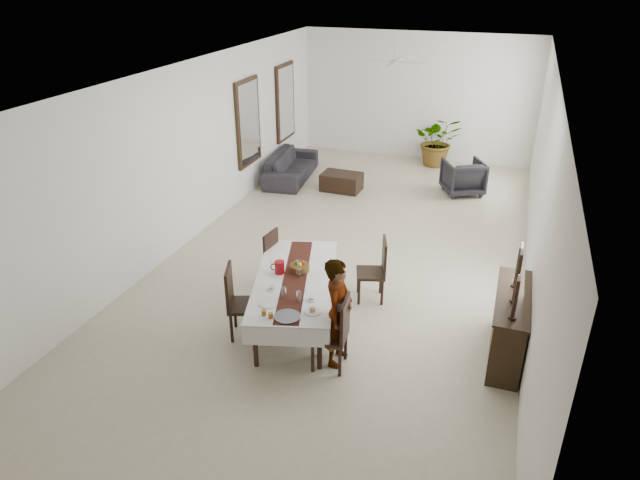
# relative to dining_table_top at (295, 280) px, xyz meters

# --- Properties ---
(floor) EXTENTS (6.00, 12.00, 0.00)m
(floor) POSITION_rel_dining_table_top_xyz_m (0.13, 2.29, -0.68)
(floor) COLOR beige
(floor) RESTS_ON ground
(ceiling) EXTENTS (6.00, 12.00, 0.02)m
(ceiling) POSITION_rel_dining_table_top_xyz_m (0.13, 2.29, 2.52)
(ceiling) COLOR white
(ceiling) RESTS_ON wall_back
(wall_back) EXTENTS (6.00, 0.02, 3.20)m
(wall_back) POSITION_rel_dining_table_top_xyz_m (0.13, 8.29, 0.92)
(wall_back) COLOR white
(wall_back) RESTS_ON floor
(wall_front) EXTENTS (6.00, 0.02, 3.20)m
(wall_front) POSITION_rel_dining_table_top_xyz_m (0.13, -3.71, 0.92)
(wall_front) COLOR white
(wall_front) RESTS_ON floor
(wall_left) EXTENTS (0.02, 12.00, 3.20)m
(wall_left) POSITION_rel_dining_table_top_xyz_m (-2.87, 2.29, 0.92)
(wall_left) COLOR white
(wall_left) RESTS_ON floor
(wall_right) EXTENTS (0.02, 12.00, 3.20)m
(wall_right) POSITION_rel_dining_table_top_xyz_m (3.13, 2.29, 0.92)
(wall_right) COLOR white
(wall_right) RESTS_ON floor
(dining_table_top) EXTENTS (1.50, 2.40, 0.05)m
(dining_table_top) POSITION_rel_dining_table_top_xyz_m (0.00, 0.00, 0.00)
(dining_table_top) COLOR black
(dining_table_top) RESTS_ON table_leg_fl
(table_leg_fl) EXTENTS (0.08, 0.08, 0.65)m
(table_leg_fl) POSITION_rel_dining_table_top_xyz_m (-0.11, -1.13, -0.35)
(table_leg_fl) COLOR black
(table_leg_fl) RESTS_ON floor
(table_leg_fr) EXTENTS (0.08, 0.08, 0.65)m
(table_leg_fr) POSITION_rel_dining_table_top_xyz_m (0.68, -0.91, -0.35)
(table_leg_fr) COLOR black
(table_leg_fr) RESTS_ON floor
(table_leg_bl) EXTENTS (0.08, 0.08, 0.65)m
(table_leg_bl) POSITION_rel_dining_table_top_xyz_m (-0.68, 0.91, -0.35)
(table_leg_bl) COLOR black
(table_leg_bl) RESTS_ON floor
(table_leg_br) EXTENTS (0.08, 0.08, 0.65)m
(table_leg_br) POSITION_rel_dining_table_top_xyz_m (0.11, 1.13, -0.35)
(table_leg_br) COLOR black
(table_leg_br) RESTS_ON floor
(tablecloth_top) EXTENTS (1.71, 2.61, 0.01)m
(tablecloth_top) POSITION_rel_dining_table_top_xyz_m (0.00, 0.00, 0.03)
(tablecloth_top) COLOR white
(tablecloth_top) RESTS_ON dining_table_top
(tablecloth_drape_left) EXTENTS (0.66, 2.32, 0.28)m
(tablecloth_drape_left) POSITION_rel_dining_table_top_xyz_m (-0.52, -0.15, -0.11)
(tablecloth_drape_left) COLOR silver
(tablecloth_drape_left) RESTS_ON dining_table_top
(tablecloth_drape_right) EXTENTS (0.66, 2.32, 0.28)m
(tablecloth_drape_right) POSITION_rel_dining_table_top_xyz_m (0.52, 0.15, -0.11)
(tablecloth_drape_right) COLOR silver
(tablecloth_drape_right) RESTS_ON dining_table_top
(tablecloth_drape_near) EXTENTS (1.06, 0.31, 0.28)m
(tablecloth_drape_near) POSITION_rel_dining_table_top_xyz_m (0.32, -1.15, -0.11)
(tablecloth_drape_near) COLOR silver
(tablecloth_drape_near) RESTS_ON dining_table_top
(tablecloth_drape_far) EXTENTS (1.06, 0.31, 0.28)m
(tablecloth_drape_far) POSITION_rel_dining_table_top_xyz_m (-0.32, 1.15, -0.11)
(tablecloth_drape_far) COLOR white
(tablecloth_drape_far) RESTS_ON dining_table_top
(table_runner) EXTENTS (0.95, 2.33, 0.00)m
(table_runner) POSITION_rel_dining_table_top_xyz_m (0.00, 0.00, 0.04)
(table_runner) COLOR #512117
(table_runner) RESTS_ON tablecloth_top
(red_pitcher) EXTENTS (0.17, 0.17, 0.19)m
(red_pitcher) POSITION_rel_dining_table_top_xyz_m (-0.26, 0.07, 0.13)
(red_pitcher) COLOR maroon
(red_pitcher) RESTS_ON tablecloth_top
(pitcher_handle) EXTENTS (0.11, 0.05, 0.11)m
(pitcher_handle) POSITION_rel_dining_table_top_xyz_m (-0.34, 0.05, 0.13)
(pitcher_handle) COLOR maroon
(pitcher_handle) RESTS_ON red_pitcher
(wine_glass_near) EXTENTS (0.07, 0.07, 0.16)m
(wine_glass_near) POSITION_rel_dining_table_top_xyz_m (0.27, -0.55, 0.11)
(wine_glass_near) COLOR white
(wine_glass_near) RESTS_ON tablecloth_top
(wine_glass_mid) EXTENTS (0.07, 0.07, 0.16)m
(wine_glass_mid) POSITION_rel_dining_table_top_xyz_m (0.05, -0.52, 0.11)
(wine_glass_mid) COLOR white
(wine_glass_mid) RESTS_ON tablecloth_top
(wine_glass_far) EXTENTS (0.07, 0.07, 0.16)m
(wine_glass_far) POSITION_rel_dining_table_top_xyz_m (0.03, 0.06, 0.11)
(wine_glass_far) COLOR white
(wine_glass_far) RESTS_ON tablecloth_top
(teacup_right) EXTENTS (0.08, 0.08, 0.06)m
(teacup_right) POSITION_rel_dining_table_top_xyz_m (0.42, -0.46, 0.06)
(teacup_right) COLOR white
(teacup_right) RESTS_ON saucer_right
(saucer_right) EXTENTS (0.14, 0.14, 0.01)m
(saucer_right) POSITION_rel_dining_table_top_xyz_m (0.42, -0.46, 0.04)
(saucer_right) COLOR white
(saucer_right) RESTS_ON tablecloth_top
(teacup_left) EXTENTS (0.08, 0.08, 0.06)m
(teacup_left) POSITION_rel_dining_table_top_xyz_m (-0.18, -0.39, 0.06)
(teacup_left) COLOR silver
(teacup_left) RESTS_ON saucer_left
(saucer_left) EXTENTS (0.14, 0.14, 0.01)m
(saucer_left) POSITION_rel_dining_table_top_xyz_m (-0.18, -0.39, 0.04)
(saucer_left) COLOR white
(saucer_left) RESTS_ON tablecloth_top
(plate_near_right) EXTENTS (0.22, 0.22, 0.01)m
(plate_near_right) POSITION_rel_dining_table_top_xyz_m (0.52, -0.72, 0.04)
(plate_near_right) COLOR silver
(plate_near_right) RESTS_ON tablecloth_top
(bread_near_right) EXTENTS (0.08, 0.08, 0.08)m
(bread_near_right) POSITION_rel_dining_table_top_xyz_m (0.52, -0.72, 0.07)
(bread_near_right) COLOR tan
(bread_near_right) RESTS_ON plate_near_right
(plate_near_left) EXTENTS (0.22, 0.22, 0.01)m
(plate_near_left) POSITION_rel_dining_table_top_xyz_m (-0.08, -0.75, 0.04)
(plate_near_left) COLOR white
(plate_near_left) RESTS_ON tablecloth_top
(plate_far_left) EXTENTS (0.22, 0.22, 0.01)m
(plate_far_left) POSITION_rel_dining_table_top_xyz_m (-0.43, 0.41, 0.04)
(plate_far_left) COLOR white
(plate_far_left) RESTS_ON tablecloth_top
(serving_tray) EXTENTS (0.34, 0.34, 0.02)m
(serving_tray) POSITION_rel_dining_table_top_xyz_m (0.27, -0.94, 0.04)
(serving_tray) COLOR #404045
(serving_tray) RESTS_ON tablecloth_top
(jam_jar_a) EXTENTS (0.06, 0.06, 0.07)m
(jam_jar_a) POSITION_rel_dining_table_top_xyz_m (0.08, -1.02, 0.07)
(jam_jar_a) COLOR #944915
(jam_jar_a) RESTS_ON tablecloth_top
(jam_jar_b) EXTENTS (0.06, 0.06, 0.07)m
(jam_jar_b) POSITION_rel_dining_table_top_xyz_m (-0.03, -1.00, 0.07)
(jam_jar_b) COLOR #9B5E16
(jam_jar_b) RESTS_ON tablecloth_top
(fruit_basket) EXTENTS (0.28, 0.28, 0.09)m
(fruit_basket) POSITION_rel_dining_table_top_xyz_m (-0.02, 0.24, 0.08)
(fruit_basket) COLOR brown
(fruit_basket) RESTS_ON tablecloth_top
(fruit_red) EXTENTS (0.08, 0.08, 0.08)m
(fruit_red) POSITION_rel_dining_table_top_xyz_m (0.00, 0.26, 0.15)
(fruit_red) COLOR maroon
(fruit_red) RESTS_ON fruit_basket
(fruit_green) EXTENTS (0.07, 0.07, 0.07)m
(fruit_green) POSITION_rel_dining_table_top_xyz_m (-0.06, 0.25, 0.15)
(fruit_green) COLOR #578A29
(fruit_green) RESTS_ON fruit_basket
(fruit_yellow) EXTENTS (0.08, 0.08, 0.08)m
(fruit_yellow) POSITION_rel_dining_table_top_xyz_m (-0.01, 0.19, 0.15)
(fruit_yellow) COLOR gold
(fruit_yellow) RESTS_ON fruit_basket
(chair_right_near_seat) EXTENTS (0.47, 0.47, 0.05)m
(chair_right_near_seat) POSITION_rel_dining_table_top_xyz_m (0.78, -0.81, -0.22)
(chair_right_near_seat) COLOR black
(chair_right_near_seat) RESTS_ON chair_right_near_leg_fl
(chair_right_near_leg_fl) EXTENTS (0.05, 0.05, 0.43)m
(chair_right_near_leg_fl) POSITION_rel_dining_table_top_xyz_m (0.97, -0.97, -0.46)
(chair_right_near_leg_fl) COLOR black
(chair_right_near_leg_fl) RESTS_ON floor
(chair_right_near_leg_fr) EXTENTS (0.05, 0.05, 0.43)m
(chair_right_near_leg_fr) POSITION_rel_dining_table_top_xyz_m (0.94, -0.62, -0.46)
(chair_right_near_leg_fr) COLOR black
(chair_right_near_leg_fr) RESTS_ON floor
(chair_right_near_leg_bl) EXTENTS (0.05, 0.05, 0.43)m
(chair_right_near_leg_bl) POSITION_rel_dining_table_top_xyz_m (0.62, -1.00, -0.46)
(chair_right_near_leg_bl) COLOR black
(chair_right_near_leg_bl) RESTS_ON floor
(chair_right_near_leg_br) EXTENTS (0.05, 0.05, 0.43)m
(chair_right_near_leg_br) POSITION_rel_dining_table_top_xyz_m (0.59, -0.65, -0.46)
(chair_right_near_leg_br) COLOR black
(chair_right_near_leg_br) RESTS_ON floor
(chair_right_near_back) EXTENTS (0.08, 0.43, 0.55)m
(chair_right_near_back) POSITION_rel_dining_table_top_xyz_m (0.98, -0.79, 0.07)
(chair_right_near_back) COLOR black
(chair_right_near_back) RESTS_ON chair_right_near_seat
(chair_right_far_seat) EXTENTS (0.53, 0.53, 0.05)m
(chair_right_far_seat) POSITION_rel_dining_table_top_xyz_m (0.86, 0.95, -0.23)
(chair_right_far_seat) COLOR black
(chair_right_far_seat) RESTS_ON chair_right_far_leg_fl
(chair_right_far_leg_fl) EXTENTS (0.05, 0.05, 0.42)m
(chair_right_far_leg_fl) POSITION_rel_dining_table_top_xyz_m (1.08, 0.83, -0.46)
(chair_right_far_leg_fl) COLOR black
(chair_right_far_leg_fl) RESTS_ON floor
(chair_right_far_leg_fr) EXTENTS (0.05, 0.05, 0.42)m
(chair_right_far_leg_fr) POSITION_rel_dining_table_top_xyz_m (0.98, 1.16, -0.46)
(chair_right_far_leg_fr) COLOR black
(chair_right_far_leg_fr) RESTS_ON floor
(chair_right_far_leg_bl) EXTENTS (0.05, 0.05, 0.42)m
(chair_right_far_leg_bl) POSITION_rel_dining_table_top_xyz_m (0.75, 0.73, -0.46)
(chair_right_far_leg_bl) COLOR black
(chair_right_far_leg_bl) RESTS_ON floor
(chair_right_far_leg_br) EXTENTS (0.05, 0.05, 0.42)m
(chair_right_far_leg_br) POSITION_rel_dining_table_top_xyz_m (0.64, 1.06, -0.46)
(chair_right_far_leg_br) COLOR black
(chair_right_far_leg_br) RESTS_ON floor
(chair_right_far_back) EXTENTS (0.16, 0.42, 0.54)m
(chair_right_far_back) POSITION_rel_dining_table_top_xyz_m (1.05, 1.00, 0.06)
(chair_right_far_back) COLOR black
(chair_right_far_back) RESTS_ON chair_right_far_seat
(chair_left_near_seat) EXTENTS (0.57, 0.57, 0.05)m
(chair_left_near_seat) POSITION_rel_dining_table_top_xyz_m (-0.52, -0.54, -0.21)
(chair_left_near_seat) COLOR black
(chair_left_near_seat) RESTS_ON chair_left_near_leg_fl
(chair_left_near_leg_fl) EXTENTS (0.06, 0.06, 0.44)m
(chair_left_near_leg_fl) POSITION_rel_dining_table_top_xyz_m (-0.76, -0.43, -0.45)
(chair_left_near_leg_fl) COLOR black
(chair_left_near_leg_fl) RESTS_ON floor
(chair_left_near_leg_fr) EXTENTS (0.06, 0.06, 0.44)m
(chair_left_near_leg_fr) POSITION_rel_dining_table_top_xyz_m (-0.64, -0.77, -0.45)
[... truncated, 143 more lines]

